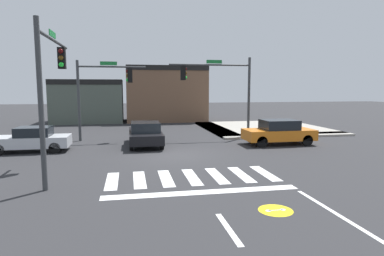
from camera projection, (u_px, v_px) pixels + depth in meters
The scene contains 11 objects.
ground_plane at pixel (176, 155), 17.68m from camera, with size 120.00×120.00×0.00m, color #2B2B2D.
crosswalk_near at pixel (192, 177), 13.29m from camera, with size 6.68×2.49×0.01m.
bike_detector_marking at pixel (276, 210), 9.66m from camera, with size 1.01×1.01×0.01m.
curb_corner_northeast at pixel (259, 128), 28.42m from camera, with size 10.00×10.60×0.15m.
storefront_row at pixel (136, 96), 35.14m from camera, with size 15.65×5.19×5.77m.
traffic_signal_southwest at pixel (51, 74), 12.85m from camera, with size 0.32×5.32×5.89m.
traffic_signal_northeast at pixel (220, 83), 23.14m from camera, with size 5.79×0.32×5.66m.
traffic_signal_northwest at pixel (103, 86), 22.13m from camera, with size 4.51×0.32×5.34m.
car_orange at pixel (279, 132), 20.83m from camera, with size 4.32×1.93×1.55m.
car_silver at pixel (32, 139), 18.46m from camera, with size 4.11×1.73×1.39m.
car_black at pixel (145, 134), 20.47m from camera, with size 1.95×4.63×1.46m.
Camera 1 is at (-2.40, -17.23, 3.55)m, focal length 31.11 mm.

